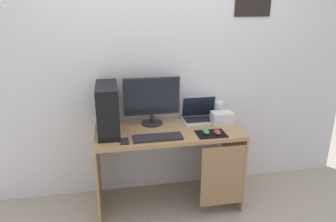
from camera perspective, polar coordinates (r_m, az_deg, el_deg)
ground_plane at (r=3.23m, az=0.00°, el=-16.14°), size 8.00×8.00×0.00m
wall_back at (r=3.03m, az=-1.18°, el=8.43°), size 4.00×0.05×2.60m
desk at (r=2.91m, az=0.40°, el=-6.50°), size 1.32×0.60×0.77m
pc_tower at (r=2.77m, az=-10.95°, el=0.35°), size 0.19×0.47×0.44m
monitor at (r=2.91m, az=-2.99°, el=2.00°), size 0.53×0.20×0.46m
laptop at (r=3.08m, az=5.80°, el=-0.83°), size 0.35×0.25×0.24m
speaker at (r=3.17m, az=9.21°, el=0.23°), size 0.09×0.09×0.17m
projector at (r=3.03m, az=9.84°, el=-1.23°), size 0.20×0.14×0.11m
keyboard at (r=2.66m, az=-1.90°, el=-4.85°), size 0.42×0.14×0.02m
mousepad at (r=2.78m, az=7.89°, el=-4.16°), size 0.26×0.20×0.00m
mouse_left at (r=2.77m, az=6.96°, el=-3.79°), size 0.06×0.10×0.03m
mouse_right at (r=2.78m, az=8.99°, el=-3.82°), size 0.06×0.10×0.03m
cell_phone at (r=2.63m, az=-7.95°, el=-5.51°), size 0.07×0.13×0.01m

